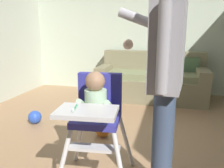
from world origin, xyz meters
The scene contains 7 objects.
ground centered at (0.00, 0.00, -0.05)m, with size 6.30×6.58×0.10m, color #9A7452.
wall_far centered at (0.00, 2.52, 1.39)m, with size 5.50×0.06×2.79m, color beige.
couch centered at (0.20, 2.00, 0.33)m, with size 1.94×0.86×0.86m.
high_chair centered at (-0.04, -0.59, 0.65)m, with size 0.66×0.77×0.95m.
adult_standing centered at (0.47, -0.64, 0.92)m, with size 0.51×0.53×1.62m.
toy_ball centered at (-0.24, 0.22, 0.09)m, with size 0.19×0.19×0.19m, color orange.
toy_ball_second centered at (-1.25, 0.38, 0.09)m, with size 0.18×0.18×0.18m, color #284CB7.
Camera 1 is at (0.49, -2.22, 1.24)m, focal length 36.76 mm.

